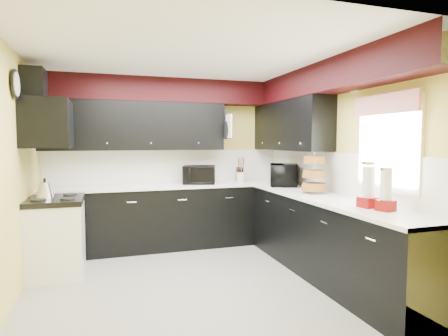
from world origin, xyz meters
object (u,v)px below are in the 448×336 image
at_px(toaster_oven, 199,175).
at_px(knife_block, 240,175).
at_px(microwave, 284,175).
at_px(utensil_crock, 241,177).
at_px(kettle, 45,190).

relative_size(toaster_oven, knife_block, 2.19).
height_order(microwave, knife_block, microwave).
xyz_separation_m(microwave, utensil_crock, (-0.42, 0.62, -0.08)).
relative_size(knife_block, kettle, 1.06).
height_order(microwave, kettle, microwave).
bearing_deg(toaster_oven, utensil_crock, 22.13).
bearing_deg(kettle, utensil_crock, 14.33).
bearing_deg(microwave, knife_block, 55.71).
height_order(knife_block, kettle, knife_block).
bearing_deg(utensil_crock, kettle, -165.67).
relative_size(utensil_crock, kettle, 0.76).
height_order(toaster_oven, microwave, microwave).
bearing_deg(microwave, toaster_oven, 86.71).
xyz_separation_m(knife_block, kettle, (-2.71, -0.76, -0.04)).
distance_m(knife_block, kettle, 2.82).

